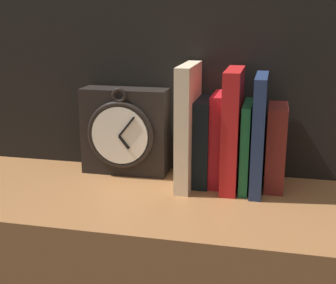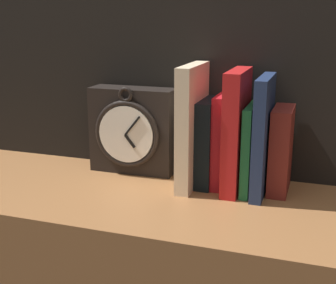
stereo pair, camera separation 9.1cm
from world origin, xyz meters
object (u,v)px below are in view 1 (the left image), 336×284
at_px(book_slot5_navy, 259,133).
at_px(clock, 125,131).
at_px(book_slot4_green, 246,146).
at_px(book_slot6_maroon, 276,147).
at_px(book_slot0_cream, 188,126).
at_px(book_slot1_black, 204,141).
at_px(book_slot2_red, 218,139).
at_px(book_slot3_red, 232,129).

bearing_deg(book_slot5_navy, clock, 172.94).
relative_size(book_slot4_green, book_slot6_maroon, 1.03).
relative_size(book_slot0_cream, book_slot1_black, 1.40).
distance_m(book_slot1_black, book_slot4_green, 0.09).
distance_m(clock, book_slot6_maroon, 0.34).
relative_size(clock, book_slot1_black, 1.11).
relative_size(book_slot0_cream, book_slot4_green, 1.43).
bearing_deg(book_slot6_maroon, book_slot4_green, -168.20).
relative_size(book_slot2_red, book_slot4_green, 1.09).
distance_m(clock, book_slot5_navy, 0.30).
xyz_separation_m(clock, book_slot6_maroon, (0.34, -0.02, -0.01)).
bearing_deg(book_slot1_black, book_slot0_cream, -149.17).
xyz_separation_m(book_slot1_black, book_slot6_maroon, (0.15, 0.00, -0.00)).
relative_size(book_slot2_red, book_slot6_maroon, 1.12).
distance_m(book_slot0_cream, book_slot3_red, 0.09).
xyz_separation_m(book_slot1_black, book_slot3_red, (0.06, -0.01, 0.03)).
xyz_separation_m(book_slot0_cream, book_slot5_navy, (0.15, 0.00, -0.01)).
bearing_deg(book_slot4_green, book_slot6_maroon, 11.80).
bearing_deg(book_slot0_cream, book_slot2_red, 19.20).
bearing_deg(book_slot1_black, book_slot5_navy, -7.98).
distance_m(book_slot0_cream, book_slot6_maroon, 0.19).
distance_m(book_slot4_green, book_slot6_maroon, 0.06).
distance_m(book_slot1_black, book_slot6_maroon, 0.15).
bearing_deg(book_slot4_green, book_slot3_red, -170.83).
bearing_deg(book_slot5_navy, book_slot3_red, 177.34).
bearing_deg(book_slot0_cream, book_slot4_green, 4.64).
distance_m(book_slot2_red, book_slot4_green, 0.06).
bearing_deg(book_slot2_red, book_slot6_maroon, 0.50).
distance_m(book_slot5_navy, book_slot6_maroon, 0.05).
relative_size(book_slot1_black, book_slot5_navy, 0.77).
relative_size(book_slot0_cream, book_slot3_red, 1.03).
height_order(book_slot5_navy, book_slot6_maroon, book_slot5_navy).
bearing_deg(book_slot2_red, book_slot3_red, -28.17).
xyz_separation_m(book_slot0_cream, book_slot4_green, (0.12, 0.01, -0.04)).
relative_size(book_slot3_red, book_slot6_maroon, 1.42).
distance_m(clock, book_slot4_green, 0.28).
bearing_deg(clock, book_slot4_green, -6.18).
height_order(book_slot0_cream, book_slot5_navy, book_slot0_cream).
bearing_deg(book_slot5_navy, book_slot4_green, 163.45).
xyz_separation_m(book_slot1_black, book_slot2_red, (0.03, 0.00, 0.01)).
xyz_separation_m(book_slot2_red, book_slot4_green, (0.06, -0.01, -0.01)).
bearing_deg(book_slot1_black, book_slot6_maroon, 1.43).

